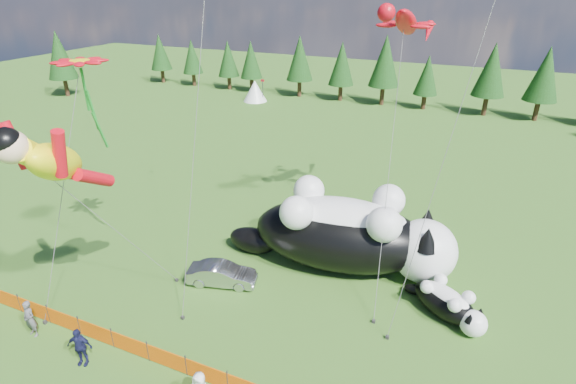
% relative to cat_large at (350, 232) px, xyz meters
% --- Properties ---
extents(ground, '(160.00, 160.00, 0.00)m').
position_rel_cat_large_xyz_m(ground, '(-4.96, -7.43, -2.28)').
color(ground, '#0C370A').
rests_on(ground, ground).
extents(safety_fence, '(22.06, 0.06, 1.10)m').
position_rel_cat_large_xyz_m(safety_fence, '(-4.96, -10.43, -1.78)').
color(safety_fence, '#262626').
rests_on(safety_fence, ground).
extents(tree_line, '(90.00, 4.00, 8.00)m').
position_rel_cat_large_xyz_m(tree_line, '(-4.96, 37.57, 1.72)').
color(tree_line, black).
rests_on(tree_line, ground).
extents(festival_tents, '(50.00, 3.20, 2.80)m').
position_rel_cat_large_xyz_m(festival_tents, '(6.04, 32.57, -0.88)').
color(festival_tents, white).
rests_on(festival_tents, ground).
extents(cat_large, '(13.27, 5.93, 4.80)m').
position_rel_cat_large_xyz_m(cat_large, '(0.00, 0.00, 0.00)').
color(cat_large, black).
rests_on(cat_large, ground).
extents(cat_small, '(4.24, 3.34, 1.72)m').
position_rel_cat_large_xyz_m(cat_small, '(5.72, -2.22, -1.46)').
color(cat_small, black).
rests_on(cat_small, ground).
extents(car, '(3.97, 2.27, 1.24)m').
position_rel_cat_large_xyz_m(car, '(-5.87, -4.38, -1.66)').
color(car, '#ADADB2').
rests_on(car, ground).
extents(spectator_a, '(0.72, 0.51, 1.90)m').
position_rel_cat_large_xyz_m(spectator_a, '(-11.98, -11.32, -1.33)').
color(spectator_a, '#515055').
rests_on(spectator_a, ground).
extents(spectator_c, '(1.22, 0.87, 1.89)m').
position_rel_cat_large_xyz_m(spectator_c, '(-8.50, -11.69, -1.34)').
color(spectator_c, '#16183D').
rests_on(spectator_c, ground).
extents(superhero_kite, '(6.50, 7.77, 11.31)m').
position_rel_cat_large_xyz_m(superhero_kite, '(-10.02, -9.59, 6.16)').
color(superhero_kite, '#FFEF0D').
rests_on(superhero_kite, ground).
extents(gecko_kite, '(3.34, 11.47, 15.46)m').
position_rel_cat_large_xyz_m(gecko_kite, '(1.13, 4.22, 10.81)').
color(gecko_kite, red).
rests_on(gecko_kite, ground).
extents(flower_kite, '(2.88, 5.84, 12.51)m').
position_rel_cat_large_xyz_m(flower_kite, '(-11.28, -6.28, 9.41)').
color(flower_kite, red).
rests_on(flower_kite, ground).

